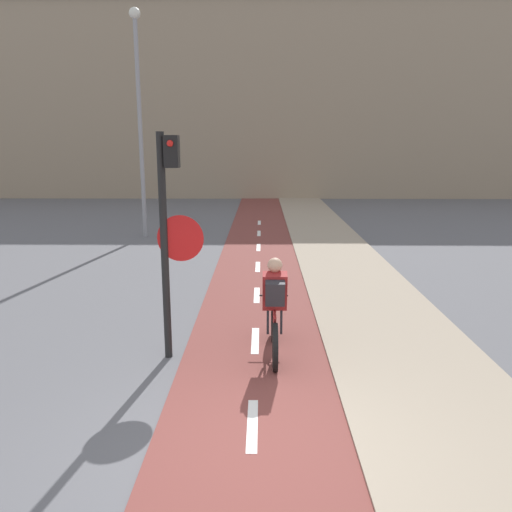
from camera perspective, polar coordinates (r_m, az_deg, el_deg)
The scene contains 7 objects.
ground_plane at distance 5.57m, azimuth -0.52°, elevation -21.57°, with size 120.00×120.00×0.00m, color #5B5B60.
bike_lane at distance 5.58m, azimuth -0.52°, elevation -21.42°, with size 2.18×60.00×0.02m.
sidewalk_strip at distance 5.97m, azimuth 23.51°, elevation -19.87°, with size 2.40×60.00×0.05m.
building_row_background at distance 32.09m, azimuth 0.51°, elevation 17.24°, with size 60.00×5.20×11.41m.
traffic_light_pole at distance 7.21m, azimuth -9.90°, elevation 3.74°, with size 0.67×0.25×3.31m.
street_lamp_far at distance 17.56m, azimuth -13.23°, elevation 16.64°, with size 0.36×0.36×7.37m.
cyclist_near at distance 7.47m, azimuth 2.13°, elevation -6.23°, with size 0.46×1.76×1.52m.
Camera 1 is at (0.10, -4.61, 3.13)m, focal length 35.00 mm.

